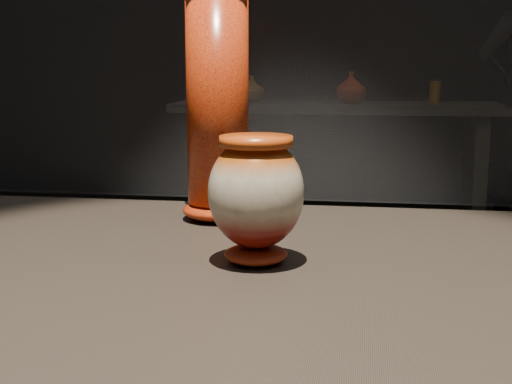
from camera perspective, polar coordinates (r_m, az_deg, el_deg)
main_vase at (r=0.96m, az=0.00°, el=-0.19°), size 0.15×0.15×0.18m
tall_vase at (r=1.22m, az=-3.09°, el=6.73°), size 0.16×0.16×0.40m
back_shelf at (r=4.49m, az=6.36°, el=3.73°), size 2.00×0.60×0.90m
back_vase_left at (r=4.56m, az=-0.34°, el=8.26°), size 0.21×0.21×0.16m
back_vase_mid at (r=4.42m, az=7.62°, el=8.28°), size 0.22×0.22×0.19m
back_vase_right at (r=4.53m, az=14.10°, el=7.74°), size 0.06×0.06×0.13m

